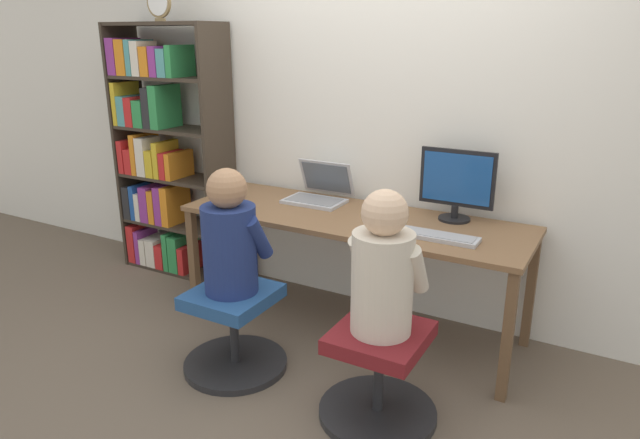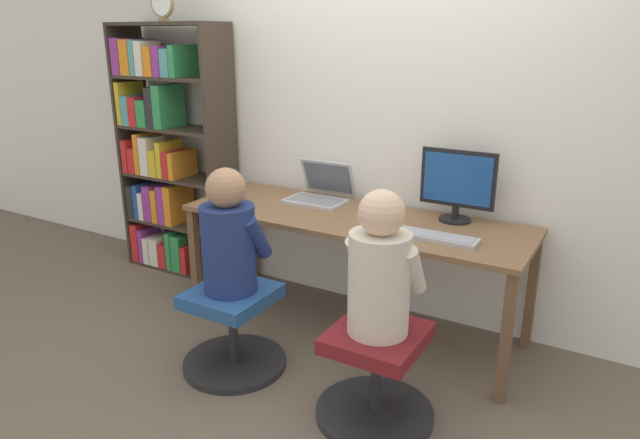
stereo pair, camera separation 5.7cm
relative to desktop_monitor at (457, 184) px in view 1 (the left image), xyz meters
The scene contains 13 objects.
ground_plane 1.20m from the desktop_monitor, 133.87° to the right, with size 14.00×14.00×0.00m, color brown.
wall_back 0.68m from the desktop_monitor, 160.26° to the left, with size 10.00×0.05×2.60m.
desk 0.64m from the desktop_monitor, 158.10° to the right, with size 2.03×0.68×0.72m.
desktop_monitor is the anchor object (origin of this frame).
laptop 0.88m from the desktop_monitor, behind, with size 0.37×0.33×0.24m.
keyboard 0.40m from the desktop_monitor, 90.43° to the right, with size 0.46×0.13×0.03m.
computer_mouse_by_keyboard 0.50m from the desktop_monitor, 128.84° to the right, with size 0.06×0.10×0.03m.
office_chair_left 1.16m from the desktop_monitor, 92.43° to the right, with size 0.56×0.56×0.45m.
office_chair_right 1.45m from the desktop_monitor, 133.73° to the right, with size 0.56×0.56×0.45m.
person_at_monitor 0.94m from the desktop_monitor, 92.44° to the right, with size 0.34×0.30×0.66m.
person_at_laptop 1.28m from the desktop_monitor, 133.86° to the right, with size 0.34×0.30×0.65m.
bookshelf 2.18m from the desktop_monitor, behind, with size 0.88×0.33×1.80m.
desk_clock 2.23m from the desktop_monitor, behind, with size 0.19×0.03×0.21m.
Camera 1 is at (1.37, -2.50, 1.72)m, focal length 32.00 mm.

